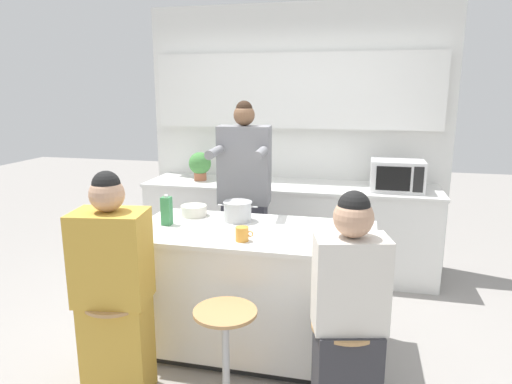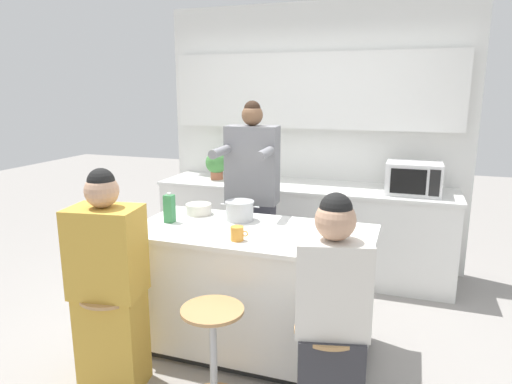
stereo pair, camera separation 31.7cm
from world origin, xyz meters
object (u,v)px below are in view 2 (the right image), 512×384
object	(u,v)px
cooking_pot	(240,211)
juice_carton	(169,208)
banana_bunch	(139,229)
microwave	(414,178)
bar_stool_center	(213,354)
person_seated_near	(331,330)
person_wrapped_blanket	(109,287)
fruit_bowl	(199,209)
bar_stool_rightmost	(327,378)
potted_plant	(217,164)
bar_stool_leftmost	(113,337)
person_cooking	(252,207)
coffee_cup_near	(237,233)
kitchen_island	(252,289)

from	to	relation	value
cooking_pot	juice_carton	bearing A→B (deg)	-155.69
banana_bunch	microwave	size ratio (longest dim) A/B	0.30
bar_stool_center	person_seated_near	bearing A→B (deg)	-2.46
microwave	banana_bunch	bearing A→B (deg)	-134.10
person_wrapped_blanket	cooking_pot	distance (m)	1.07
fruit_bowl	microwave	distance (m)	2.00
cooking_pot	fruit_bowl	bearing A→B (deg)	171.07
fruit_bowl	banana_bunch	xyz separation A→B (m)	(-0.18, -0.55, -0.02)
bar_stool_rightmost	person_wrapped_blanket	world-z (taller)	person_wrapped_blanket
potted_plant	person_seated_near	bearing A→B (deg)	-53.99
cooking_pot	bar_stool_leftmost	bearing A→B (deg)	-119.42
person_wrapped_blanket	person_seated_near	xyz separation A→B (m)	(1.36, 0.00, -0.04)
person_cooking	coffee_cup_near	bearing A→B (deg)	-80.45
cooking_pot	banana_bunch	bearing A→B (deg)	-137.71
bar_stool_center	cooking_pot	world-z (taller)	cooking_pot
person_seated_near	banana_bunch	bearing A→B (deg)	150.19
bar_stool_center	coffee_cup_near	world-z (taller)	coffee_cup_near
banana_bunch	potted_plant	xyz separation A→B (m)	(-0.24, 1.85, 0.16)
coffee_cup_near	juice_carton	size ratio (longest dim) A/B	0.54
kitchen_island	fruit_bowl	distance (m)	0.76
juice_carton	bar_stool_rightmost	bearing A→B (deg)	-26.93
cooking_pot	kitchen_island	bearing A→B (deg)	-49.08
person_cooking	banana_bunch	world-z (taller)	person_cooking
kitchen_island	person_seated_near	bearing A→B (deg)	-45.92
cooking_pot	juice_carton	size ratio (longest dim) A/B	1.38
banana_bunch	cooking_pot	bearing A→B (deg)	42.29
cooking_pot	juice_carton	distance (m)	0.51
bar_stool_rightmost	potted_plant	xyz separation A→B (m)	(-1.62, 2.22, 0.73)
kitchen_island	person_cooking	bearing A→B (deg)	109.52
bar_stool_rightmost	person_cooking	xyz separation A→B (m)	(-0.91, 1.36, 0.53)
bar_stool_rightmost	coffee_cup_near	size ratio (longest dim) A/B	5.29
bar_stool_center	person_seated_near	size ratio (longest dim) A/B	0.46
cooking_pot	bar_stool_rightmost	bearing A→B (deg)	-46.28
person_cooking	potted_plant	world-z (taller)	person_cooking
kitchen_island	potted_plant	size ratio (longest dim) A/B	5.63
bar_stool_center	juice_carton	xyz separation A→B (m)	(-0.63, 0.65, 0.66)
person_cooking	coffee_cup_near	distance (m)	0.95
juice_carton	potted_plant	xyz separation A→B (m)	(-0.32, 1.56, 0.07)
kitchen_island	person_seated_near	xyz separation A→B (m)	(0.68, -0.70, 0.18)
bar_stool_center	bar_stool_rightmost	distance (m)	0.67
fruit_bowl	bar_stool_rightmost	bearing A→B (deg)	-37.78
bar_stool_center	microwave	world-z (taller)	microwave
bar_stool_center	potted_plant	xyz separation A→B (m)	(-0.95, 2.22, 0.73)
bar_stool_leftmost	banana_bunch	size ratio (longest dim) A/B	4.23
banana_bunch	potted_plant	distance (m)	1.87
cooking_pot	coffee_cup_near	size ratio (longest dim) A/B	2.57
bar_stool_rightmost	coffee_cup_near	distance (m)	1.01
bar_stool_leftmost	person_cooking	distance (m)	1.54
bar_stool_center	person_seated_near	world-z (taller)	person_seated_near
kitchen_island	bar_stool_rightmost	xyz separation A→B (m)	(0.67, -0.68, -0.12)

